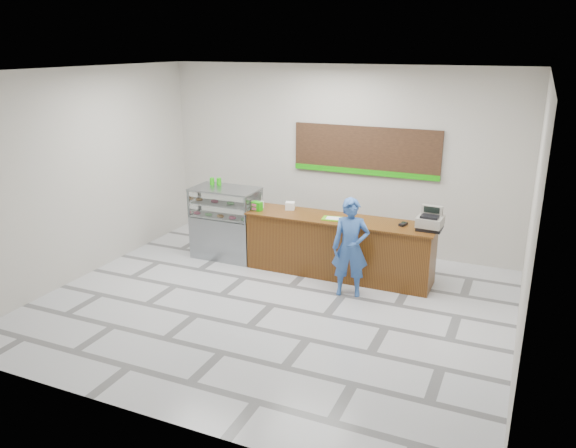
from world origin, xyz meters
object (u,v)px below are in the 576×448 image
at_px(serving_tray, 333,219).
at_px(customer, 350,248).
at_px(display_case, 226,222).
at_px(cash_register, 430,221).
at_px(sales_counter, 339,247).

xyz_separation_m(serving_tray, customer, (0.51, -0.59, -0.24)).
relative_size(serving_tray, customer, 0.23).
height_order(display_case, customer, customer).
height_order(cash_register, serving_tray, cash_register).
distance_m(sales_counter, customer, 0.85).
bearing_deg(sales_counter, customer, -58.75).
bearing_deg(sales_counter, display_case, -179.99).
bearing_deg(customer, sales_counter, 106.67).
height_order(sales_counter, serving_tray, serving_tray).
relative_size(cash_register, serving_tray, 1.14).
bearing_deg(serving_tray, customer, -56.44).
bearing_deg(display_case, serving_tray, -2.48).
height_order(display_case, cash_register, cash_register).
height_order(sales_counter, display_case, display_case).
bearing_deg(serving_tray, sales_counter, 37.01).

